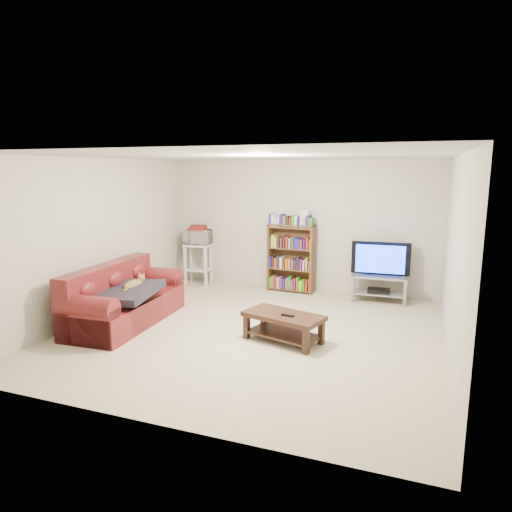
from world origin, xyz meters
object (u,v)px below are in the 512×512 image
at_px(sofa, 122,302).
at_px(tv_stand, 379,284).
at_px(bookshelf, 291,257).
at_px(coffee_table, 283,322).

xyz_separation_m(sofa, tv_stand, (3.45, 2.43, 0.00)).
distance_m(sofa, bookshelf, 3.18).
bearing_deg(tv_stand, sofa, -147.48).
bearing_deg(coffee_table, tv_stand, 82.71).
bearing_deg(sofa, coffee_table, -0.65).
bearing_deg(coffee_table, bookshelf, 119.59).
bearing_deg(sofa, tv_stand, 32.25).
bearing_deg(bookshelf, sofa, -122.28).
bearing_deg(sofa, bookshelf, 51.34).
distance_m(coffee_table, bookshelf, 2.57).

